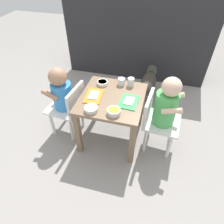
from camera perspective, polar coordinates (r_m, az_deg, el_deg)
ground_plane at (r=1.91m, az=0.00°, el=-6.71°), size 7.00×7.00×0.00m
kitchen_cabinet_back at (r=2.64m, az=7.29°, el=20.61°), size 1.75×0.32×0.99m
dining_table at (r=1.65m, az=0.00°, el=1.88°), size 0.51×0.54×0.46m
seated_child_left at (r=1.72m, az=-13.82°, el=4.89°), size 0.31×0.31×0.67m
seated_child_right at (r=1.57m, az=14.76°, el=1.23°), size 0.30×0.30×0.71m
dog at (r=2.30m, az=10.50°, el=8.66°), size 0.19×0.49×0.31m
food_tray_left at (r=1.61m, az=-5.25°, el=4.68°), size 0.15×0.21×0.02m
food_tray_right at (r=1.55m, az=4.90°, el=3.04°), size 0.15×0.20×0.02m
water_cup_left at (r=1.73m, az=2.70°, el=8.62°), size 0.06×0.06×0.06m
water_cup_right at (r=1.72m, az=5.42°, el=8.43°), size 0.06×0.06×0.07m
veggie_bowl_far at (r=1.43m, az=0.52°, el=0.13°), size 0.10×0.10×0.04m
cereal_bowl_right_side at (r=1.74m, az=-2.75°, el=8.38°), size 0.09×0.09×0.03m
cereal_bowl_left_side at (r=1.47m, az=-6.02°, el=0.94°), size 0.10×0.10×0.03m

